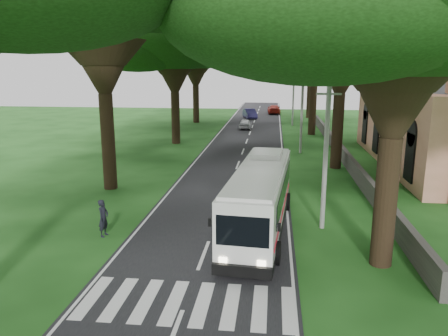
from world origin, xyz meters
name	(u,v)px	position (x,y,z in m)	size (l,w,h in m)	color
ground	(196,277)	(0.00, 0.00, 0.00)	(140.00, 140.00, 0.00)	#163F12
road	(242,154)	(0.00, 25.00, 0.01)	(8.00, 120.00, 0.04)	black
crosswalk	(185,303)	(0.00, -2.00, 0.00)	(8.00, 3.00, 0.01)	silver
property_wall	(341,152)	(9.00, 24.00, 0.60)	(0.35, 50.00, 1.20)	#383533
pole_near	(326,148)	(5.50, 6.00, 4.18)	(1.60, 0.24, 8.00)	gray
pole_mid	(302,109)	(5.50, 26.00, 4.18)	(1.60, 0.24, 8.00)	gray
pole_far	(293,95)	(5.50, 46.00, 4.18)	(1.60, 0.24, 8.00)	gray
tree_l_midb	(174,38)	(-7.50, 30.00, 10.96)	(15.95, 15.95, 14.41)	black
tree_l_far	(195,47)	(-8.50, 48.00, 10.79)	(15.39, 15.39, 14.13)	black
tree_r_mida	(344,12)	(8.00, 20.00, 12.07)	(13.24, 13.24, 15.06)	black
tree_r_midb	(316,24)	(7.50, 38.00, 12.79)	(12.44, 12.44, 15.68)	black
tree_r_far	(312,42)	(8.50, 56.00, 11.83)	(13.82, 13.82, 14.92)	black
coach_bus	(260,197)	(2.33, 5.31, 1.76)	(3.32, 11.27, 3.28)	white
distant_car_a	(246,124)	(-0.80, 41.90, 0.68)	(1.53, 3.81, 1.30)	#B9BBBF
distant_car_b	(250,113)	(-0.91, 53.93, 0.79)	(1.61, 4.60, 1.52)	#25214D
distant_car_c	(274,109)	(2.89, 61.50, 0.79)	(2.12, 5.23, 1.52)	#A02217
pedestrian	(103,218)	(-5.18, 3.69, 0.92)	(0.67, 0.44, 1.84)	black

